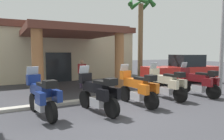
% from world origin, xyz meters
% --- Properties ---
extents(ground_plane, '(80.00, 80.00, 0.00)m').
position_xyz_m(ground_plane, '(0.00, 0.00, 0.00)').
color(ground_plane, '#38383D').
extents(motel_building, '(13.19, 12.06, 4.20)m').
position_xyz_m(motel_building, '(-0.03, 11.60, 2.15)').
color(motel_building, beige).
rests_on(motel_building, ground_plane).
extents(motorcycle_blue, '(0.91, 2.19, 1.61)m').
position_xyz_m(motorcycle_blue, '(-2.30, 0.88, 0.70)').
color(motorcycle_blue, black).
rests_on(motorcycle_blue, ground_plane).
extents(motorcycle_black, '(0.94, 2.19, 1.61)m').
position_xyz_m(motorcycle_black, '(-0.50, 0.45, 0.70)').
color(motorcycle_black, black).
rests_on(motorcycle_black, ground_plane).
extents(motorcycle_orange, '(0.78, 2.21, 1.61)m').
position_xyz_m(motorcycle_orange, '(1.29, 0.62, 0.70)').
color(motorcycle_orange, black).
rests_on(motorcycle_orange, ground_plane).
extents(motorcycle_cream, '(0.73, 2.21, 1.61)m').
position_xyz_m(motorcycle_cream, '(3.09, 0.91, 0.70)').
color(motorcycle_cream, black).
rests_on(motorcycle_cream, ground_plane).
extents(motorcycle_maroon, '(0.74, 2.21, 1.61)m').
position_xyz_m(motorcycle_maroon, '(4.88, 0.66, 0.70)').
color(motorcycle_maroon, black).
rests_on(motorcycle_maroon, ground_plane).
extents(pedestrian, '(0.42, 0.38, 1.68)m').
position_xyz_m(pedestrian, '(0.58, 5.24, 0.97)').
color(pedestrian, '#3F334C').
rests_on(pedestrian, ground_plane).
extents(pickup_truck_red, '(5.45, 2.75, 1.95)m').
position_xyz_m(pickup_truck_red, '(7.45, 4.14, 0.94)').
color(pickup_truck_red, black).
rests_on(pickup_truck_red, ground_plane).
extents(palm_tree_near_portico, '(2.18, 2.31, 6.59)m').
position_xyz_m(palm_tree_near_portico, '(5.93, 6.93, 4.55)').
color(palm_tree_near_portico, brown).
rests_on(palm_tree_near_portico, ground_plane).
extents(roadside_sign, '(1.40, 0.18, 6.46)m').
position_xyz_m(roadside_sign, '(6.14, 0.40, 4.34)').
color(roadside_sign, '#99999E').
rests_on(roadside_sign, ground_plane).
extents(curb_strip, '(10.98, 0.36, 0.12)m').
position_xyz_m(curb_strip, '(1.29, 2.07, 0.06)').
color(curb_strip, '#ADA89E').
rests_on(curb_strip, ground_plane).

